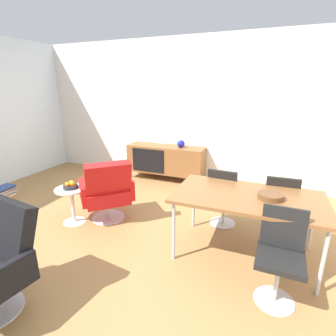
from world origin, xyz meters
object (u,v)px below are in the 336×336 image
at_px(dining_chair_back_left, 223,195).
at_px(dining_chair_back_right, 279,203).
at_px(sideboard, 166,159).
at_px(fruit_bowl, 71,186).
at_px(wooden_bowl_on_table, 271,196).
at_px(magazine_stack, 2,192).
at_px(side_table_round, 72,201).
at_px(vase_cobalt, 181,144).
at_px(dining_table, 248,199).
at_px(dining_chair_front_right, 280,253).
at_px(lounge_chair_red, 107,190).

height_order(dining_chair_back_left, dining_chair_back_right, same).
relative_size(sideboard, dining_chair_back_left, 1.87).
bearing_deg(fruit_bowl, dining_chair_back_left, 19.30).
bearing_deg(sideboard, wooden_bowl_on_table, -44.74).
relative_size(fruit_bowl, magazine_stack, 0.50).
height_order(wooden_bowl_on_table, side_table_round, wooden_bowl_on_table).
relative_size(sideboard, side_table_round, 3.08).
bearing_deg(vase_cobalt, dining_chair_back_right, -38.54).
bearing_deg(wooden_bowl_on_table, fruit_bowl, -176.92).
distance_m(dining_table, side_table_round, 2.39).
xyz_separation_m(sideboard, dining_chair_front_right, (2.17, -2.58, 0.03)).
bearing_deg(side_table_round, dining_chair_back_right, 14.50).
relative_size(dining_table, dining_chair_back_right, 1.87).
distance_m(dining_chair_front_right, fruit_bowl, 2.74).
distance_m(dining_chair_back_left, dining_chair_front_right, 1.32).
distance_m(lounge_chair_red, side_table_round, 0.52).
xyz_separation_m(vase_cobalt, dining_chair_back_right, (1.84, -1.46, -0.32)).
distance_m(vase_cobalt, dining_chair_back_left, 1.88).
bearing_deg(dining_table, magazine_stack, 179.10).
bearing_deg(dining_chair_front_right, dining_table, 122.17).
xyz_separation_m(dining_chair_back_right, fruit_bowl, (-2.71, -0.70, 0.09)).
relative_size(wooden_bowl_on_table, side_table_round, 0.50).
distance_m(sideboard, vase_cobalt, 0.48).
height_order(vase_cobalt, wooden_bowl_on_table, vase_cobalt).
bearing_deg(dining_chair_front_right, magazine_stack, 172.07).
bearing_deg(magazine_stack, vase_cobalt, 36.57).
bearing_deg(fruit_bowl, side_table_round, -177.43).
xyz_separation_m(dining_chair_front_right, magazine_stack, (-4.48, 0.62, -0.37)).
height_order(lounge_chair_red, fruit_bowl, lounge_chair_red).
bearing_deg(sideboard, dining_table, -48.06).
height_order(dining_chair_back_right, lounge_chair_red, lounge_chair_red).
distance_m(dining_chair_back_left, side_table_round, 2.13).
xyz_separation_m(sideboard, side_table_round, (-0.54, -2.16, -0.12)).
xyz_separation_m(dining_table, magazine_stack, (-4.13, 0.06, -0.60)).
bearing_deg(dining_chair_back_right, vase_cobalt, 141.46).
distance_m(dining_chair_back_right, side_table_round, 2.80).
bearing_deg(dining_chair_front_right, dining_chair_back_right, 89.96).
bearing_deg(magazine_stack, dining_chair_back_left, 7.47).
xyz_separation_m(vase_cobalt, fruit_bowl, (-0.87, -2.16, -0.23)).
relative_size(dining_table, fruit_bowl, 8.00).
bearing_deg(dining_table, vase_cobalt, 126.29).
distance_m(lounge_chair_red, fruit_bowl, 0.50).
bearing_deg(dining_table, sideboard, 131.94).
height_order(dining_table, side_table_round, dining_table).
bearing_deg(side_table_round, sideboard, 75.97).
bearing_deg(side_table_round, dining_table, 3.43).
relative_size(dining_table, magazine_stack, 3.97).
bearing_deg(dining_chair_front_right, lounge_chair_red, 164.05).
distance_m(lounge_chair_red, magazine_stack, 2.24).
bearing_deg(dining_table, dining_chair_front_right, -57.83).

